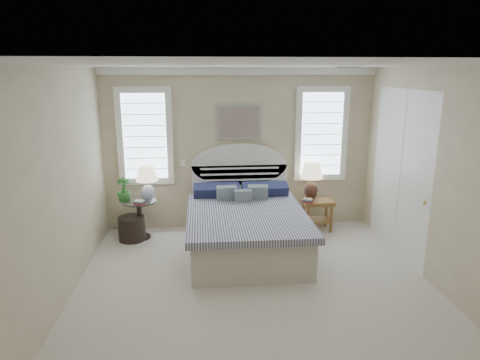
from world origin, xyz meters
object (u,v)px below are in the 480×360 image
at_px(lamp_right, 312,177).
at_px(lamp_left, 147,179).
at_px(side_table_left, 140,215).
at_px(floor_pot, 132,228).
at_px(bed, 245,225).
at_px(nightstand_right, 317,208).

bearing_deg(lamp_right, lamp_left, -176.00).
relative_size(side_table_left, floor_pot, 1.48).
bearing_deg(bed, side_table_left, 160.26).
bearing_deg(side_table_left, nightstand_right, 1.94).
height_order(bed, lamp_left, bed).
bearing_deg(lamp_left, lamp_right, 4.00).
xyz_separation_m(lamp_left, lamp_right, (2.70, 0.19, -0.06)).
relative_size(lamp_left, lamp_right, 0.90).
distance_m(bed, lamp_right, 1.53).
bearing_deg(nightstand_right, lamp_right, 137.00).
distance_m(bed, side_table_left, 1.75).
bearing_deg(nightstand_right, side_table_left, -178.06).
distance_m(nightstand_right, floor_pot, 3.08).
xyz_separation_m(nightstand_right, lamp_left, (-2.80, -0.10, 0.59)).
distance_m(side_table_left, nightstand_right, 2.95).
relative_size(bed, lamp_right, 3.58).
bearing_deg(nightstand_right, lamp_left, -178.03).
relative_size(nightstand_right, lamp_left, 0.93).
height_order(bed, lamp_right, bed).
height_order(side_table_left, nightstand_right, side_table_left).
bearing_deg(side_table_left, lamp_left, 1.38).
bearing_deg(nightstand_right, floor_pot, -176.86).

